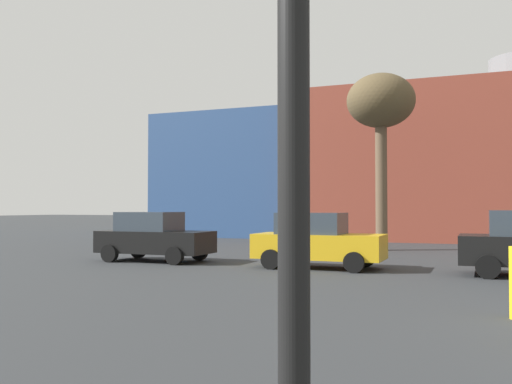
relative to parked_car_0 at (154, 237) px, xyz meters
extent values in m
cube|color=#2D4C7F|center=(-4.56, 19.23, 2.99)|extent=(8.99, 11.07, 7.61)
cube|color=black|center=(0.06, 0.00, -0.17)|extent=(3.80, 1.63, 0.72)
cube|color=#333D47|center=(-0.17, 0.00, 0.51)|extent=(1.90, 1.45, 0.63)
cylinder|color=black|center=(1.28, 0.83, -0.53)|extent=(0.58, 0.20, 0.58)
cylinder|color=black|center=(1.28, -0.83, -0.53)|extent=(0.58, 0.20, 0.58)
cylinder|color=black|center=(-1.16, 0.83, -0.53)|extent=(0.58, 0.20, 0.58)
cylinder|color=black|center=(-1.16, -0.83, -0.53)|extent=(0.58, 0.20, 0.58)
cube|color=gold|center=(5.71, 0.00, -0.17)|extent=(3.79, 1.63, 0.72)
cube|color=#333D47|center=(5.48, 0.00, 0.51)|extent=(1.90, 1.45, 0.63)
cylinder|color=black|center=(6.93, 0.83, -0.53)|extent=(0.58, 0.20, 0.58)
cylinder|color=black|center=(6.93, -0.83, -0.53)|extent=(0.58, 0.20, 0.58)
cylinder|color=black|center=(4.49, 0.83, -0.53)|extent=(0.58, 0.20, 0.58)
cylinder|color=black|center=(4.49, -0.83, -0.53)|extent=(0.58, 0.20, 0.58)
cylinder|color=black|center=(10.34, 0.87, -0.51)|extent=(0.61, 0.21, 0.61)
cylinder|color=black|center=(10.34, -0.87, -0.51)|extent=(0.61, 0.21, 0.61)
cylinder|color=black|center=(9.57, -14.28, 0.60)|extent=(0.12, 0.12, 2.84)
cylinder|color=brown|center=(6.28, 7.75, 1.95)|extent=(0.49, 0.49, 5.53)
ellipsoid|color=brown|center=(6.28, 7.75, 5.51)|extent=(2.87, 2.87, 2.30)
camera|label=1|loc=(10.21, -16.25, 0.99)|focal=39.57mm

